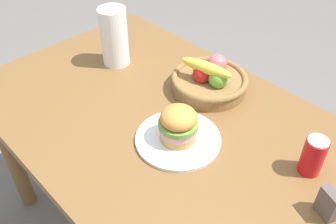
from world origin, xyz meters
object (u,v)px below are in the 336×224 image
object	(u,v)px
sandwich	(178,124)
soda_can	(313,156)
napkin_holder	(329,204)
plate	(178,139)
paper_towel_roll	(114,37)
fruit_basket	(210,80)

from	to	relation	value
sandwich	soda_can	world-z (taller)	sandwich
soda_can	napkin_holder	xyz separation A→B (m)	(0.11, -0.11, -0.02)
plate	sandwich	bearing A→B (deg)	180.00
sandwich	soda_can	bearing A→B (deg)	28.17
sandwich	napkin_holder	bearing A→B (deg)	10.36
napkin_holder	sandwich	bearing A→B (deg)	-148.10
paper_towel_roll	napkin_holder	world-z (taller)	paper_towel_roll
plate	sandwich	xyz separation A→B (m)	(-0.00, 0.00, 0.07)
plate	soda_can	size ratio (longest dim) A/B	2.21
sandwich	paper_towel_roll	xyz separation A→B (m)	(-0.51, 0.14, 0.05)
soda_can	napkin_holder	size ratio (longest dim) A/B	1.40
fruit_basket	plate	bearing A→B (deg)	-67.77
plate	napkin_holder	xyz separation A→B (m)	(0.47, 0.09, 0.04)
plate	fruit_basket	bearing A→B (deg)	112.23
sandwich	paper_towel_roll	distance (m)	0.53
plate	fruit_basket	distance (m)	0.31
soda_can	fruit_basket	bearing A→B (deg)	169.27
soda_can	paper_towel_roll	distance (m)	0.87
paper_towel_roll	napkin_holder	xyz separation A→B (m)	(0.98, -0.06, -0.07)
sandwich	napkin_holder	xyz separation A→B (m)	(0.47, 0.09, -0.03)
fruit_basket	napkin_holder	bearing A→B (deg)	-18.57
sandwich	napkin_holder	distance (m)	0.48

